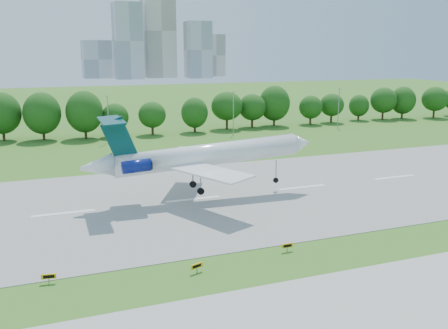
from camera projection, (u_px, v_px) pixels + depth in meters
ground at (79, 287)px, 50.71m from camera, size 600.00×600.00×0.00m
runway at (64, 213)px, 73.46m from camera, size 400.00×45.00×0.08m
tree_line at (46, 117)px, 133.08m from camera, size 288.40×8.40×10.40m
light_poles at (36, 122)px, 123.07m from camera, size 175.90×0.25×12.19m
skyline at (154, 42)px, 434.40m from camera, size 127.00×52.00×80.00m
airliner at (197, 155)px, 79.13m from camera, size 38.36×27.97×12.63m
taxi_sign_left at (49, 277)px, 51.30m from camera, size 1.51×0.41×1.06m
taxi_sign_centre at (197, 266)px, 53.82m from camera, size 1.48×0.65×1.06m
taxi_sign_right at (287, 246)px, 59.47m from camera, size 1.46×0.22×1.03m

